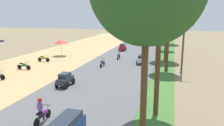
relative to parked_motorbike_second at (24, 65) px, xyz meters
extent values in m
cylinder|color=black|center=(0.63, -4.23, -0.21)|extent=(0.56, 0.06, 0.56)
cylinder|color=#A5A8AD|center=(0.57, -4.23, 0.06)|extent=(0.26, 0.05, 0.68)
cylinder|color=black|center=(0.51, -4.23, 0.43)|extent=(0.04, 0.54, 0.04)
cylinder|color=black|center=(0.59, 0.00, -0.21)|extent=(0.56, 0.06, 0.56)
cylinder|color=black|center=(-0.65, 0.00, -0.21)|extent=(0.56, 0.06, 0.56)
cube|color=#333338|center=(-0.03, 0.00, -0.03)|extent=(1.12, 0.12, 0.12)
ellipsoid|color=#14722D|center=(0.05, 0.00, 0.11)|extent=(0.64, 0.28, 0.32)
cube|color=black|center=(-0.31, 0.00, 0.23)|extent=(0.44, 0.20, 0.10)
cylinder|color=#A5A8AD|center=(0.53, 0.00, 0.06)|extent=(0.26, 0.05, 0.68)
cylinder|color=black|center=(0.47, 0.00, 0.43)|extent=(0.04, 0.54, 0.04)
cylinder|color=black|center=(0.35, 4.62, -0.21)|extent=(0.56, 0.06, 0.56)
cylinder|color=black|center=(-0.89, 4.62, -0.21)|extent=(0.56, 0.06, 0.56)
cube|color=#333338|center=(-0.27, 4.62, -0.03)|extent=(1.12, 0.12, 0.12)
ellipsoid|color=orange|center=(-0.19, 4.62, 0.11)|extent=(0.64, 0.28, 0.32)
cube|color=black|center=(-0.55, 4.62, 0.23)|extent=(0.44, 0.20, 0.10)
cylinder|color=#A5A8AD|center=(0.29, 4.62, 0.06)|extent=(0.26, 0.05, 0.68)
cylinder|color=black|center=(0.23, 4.62, 0.43)|extent=(0.04, 0.54, 0.04)
cylinder|color=#99999E|center=(-0.06, 9.34, 0.56)|extent=(0.05, 0.05, 2.10)
cone|color=red|center=(-0.06, 9.34, 1.76)|extent=(2.20, 2.20, 0.55)
cylinder|color=#4C351E|center=(15.78, -13.18, 2.60)|extent=(0.28, 0.28, 6.19)
cylinder|color=#4C351E|center=(15.99, -8.08, 2.78)|extent=(0.33, 0.33, 6.55)
cylinder|color=#4C351E|center=(16.25, 3.66, 2.26)|extent=(0.36, 0.36, 5.50)
ellipsoid|color=#1E631D|center=(16.25, 3.66, 6.12)|extent=(3.39, 3.39, 4.06)
cylinder|color=#4C351E|center=(15.94, 9.67, 1.61)|extent=(0.42, 0.42, 4.22)
ellipsoid|color=#255F21|center=(15.94, 9.67, 4.95)|extent=(3.91, 3.91, 4.45)
cylinder|color=#4C351E|center=(15.82, 20.06, 2.83)|extent=(0.43, 0.43, 6.65)
ellipsoid|color=#23611D|center=(15.82, 20.06, 6.95)|extent=(3.04, 3.04, 2.90)
cylinder|color=#4C351E|center=(15.88, 28.78, 1.68)|extent=(0.39, 0.39, 4.35)
ellipsoid|color=#1C5225|center=(15.88, 28.78, 5.51)|extent=(4.73, 4.73, 6.01)
cylinder|color=gray|center=(16.09, 13.60, 3.36)|extent=(0.16, 0.16, 7.71)
cylinder|color=gray|center=(15.39, 13.60, 7.07)|extent=(1.40, 0.08, 0.08)
ellipsoid|color=silver|center=(14.69, 13.60, 7.00)|extent=(0.36, 0.20, 0.14)
cylinder|color=gray|center=(16.79, 13.60, 7.07)|extent=(1.40, 0.08, 0.08)
ellipsoid|color=silver|center=(17.49, 13.60, 7.00)|extent=(0.36, 0.20, 0.14)
cylinder|color=gray|center=(16.09, 23.92, 3.26)|extent=(0.16, 0.16, 7.52)
cylinder|color=gray|center=(15.39, 23.92, 6.87)|extent=(1.40, 0.08, 0.08)
ellipsoid|color=silver|center=(14.69, 23.92, 6.80)|extent=(0.36, 0.20, 0.14)
cylinder|color=gray|center=(16.79, 23.92, 6.87)|extent=(1.40, 0.08, 0.08)
ellipsoid|color=silver|center=(17.49, 23.92, 6.80)|extent=(0.36, 0.20, 0.14)
cylinder|color=brown|center=(17.92, 3.45, 4.31)|extent=(0.20, 0.20, 9.72)
cylinder|color=brown|center=(18.51, 17.27, 3.73)|extent=(0.20, 0.20, 8.56)
cube|color=#473323|center=(18.51, 17.27, 7.51)|extent=(1.80, 0.10, 0.10)
cube|color=#232B38|center=(12.20, -13.26, 1.03)|extent=(0.87, 2.00, 0.35)
cube|color=#282D33|center=(7.62, -4.43, 0.11)|extent=(0.84, 1.95, 0.50)
cube|color=#232B38|center=(7.62, -4.48, 0.56)|extent=(0.77, 1.10, 0.40)
cylinder|color=black|center=(7.15, -3.72, -0.17)|extent=(0.10, 0.60, 0.60)
cylinder|color=black|center=(8.09, -3.72, -0.17)|extent=(0.10, 0.60, 0.60)
cylinder|color=black|center=(7.15, -5.13, -0.17)|extent=(0.10, 0.60, 0.60)
cylinder|color=black|center=(8.09, -5.13, -0.17)|extent=(0.10, 0.60, 0.60)
cube|color=#B7BCC1|center=(12.99, 6.78, 0.10)|extent=(0.88, 2.25, 0.44)
cube|color=#232B38|center=(12.99, 6.68, 0.52)|extent=(0.81, 1.30, 0.40)
cylinder|color=black|center=(13.49, 5.97, -0.15)|extent=(0.11, 0.64, 0.64)
cylinder|color=black|center=(12.50, 5.97, -0.15)|extent=(0.11, 0.64, 0.64)
cylinder|color=black|center=(13.49, 7.59, -0.15)|extent=(0.11, 0.64, 0.64)
cylinder|color=black|center=(12.50, 7.59, -0.15)|extent=(0.11, 0.64, 0.64)
cube|color=red|center=(8.20, 16.62, 0.11)|extent=(0.84, 1.95, 0.50)
cube|color=#232B38|center=(8.20, 16.57, 0.56)|extent=(0.77, 1.10, 0.40)
cylinder|color=black|center=(7.73, 17.32, -0.17)|extent=(0.10, 0.60, 0.60)
cylinder|color=black|center=(8.67, 17.32, -0.17)|extent=(0.10, 0.60, 0.60)
cylinder|color=black|center=(7.73, 15.92, -0.17)|extent=(0.10, 0.60, 0.60)
cylinder|color=black|center=(8.67, 15.92, -0.17)|extent=(0.10, 0.60, 0.60)
cylinder|color=black|center=(9.53, -10.50, -0.19)|extent=(0.06, 0.56, 0.56)
cylinder|color=black|center=(9.53, -11.74, -0.19)|extent=(0.06, 0.56, 0.56)
cube|color=#333338|center=(9.53, -11.12, -0.01)|extent=(0.12, 1.12, 0.12)
ellipsoid|color=#8C1E8C|center=(9.53, -11.04, 0.13)|extent=(0.28, 0.64, 0.32)
cube|color=black|center=(9.53, -11.40, 0.25)|extent=(0.20, 0.44, 0.10)
cylinder|color=#A5A8AD|center=(9.53, -10.56, 0.08)|extent=(0.05, 0.26, 0.68)
cylinder|color=black|center=(9.53, -10.62, 0.45)|extent=(0.54, 0.04, 0.04)
ellipsoid|color=#724C8C|center=(9.53, -11.32, 0.65)|extent=(0.36, 0.28, 0.64)
sphere|color=red|center=(9.53, -11.28, 1.05)|extent=(0.28, 0.28, 0.28)
cylinder|color=#2D2D38|center=(9.39, -11.22, 0.01)|extent=(0.12, 0.12, 0.48)
cylinder|color=#2D2D38|center=(9.67, -11.22, 0.01)|extent=(0.12, 0.12, 0.48)
cylinder|color=black|center=(8.50, 4.48, -0.19)|extent=(0.06, 0.56, 0.56)
cylinder|color=black|center=(8.50, 3.24, -0.19)|extent=(0.06, 0.56, 0.56)
cube|color=#333338|center=(8.50, 3.86, -0.01)|extent=(0.12, 1.12, 0.12)
ellipsoid|color=#1E4CA5|center=(8.50, 3.94, 0.13)|extent=(0.28, 0.64, 0.32)
cube|color=black|center=(8.50, 3.58, 0.25)|extent=(0.20, 0.44, 0.10)
cylinder|color=#A5A8AD|center=(8.50, 4.42, 0.08)|extent=(0.05, 0.26, 0.68)
cylinder|color=black|center=(8.50, 4.36, 0.45)|extent=(0.54, 0.04, 0.04)
cylinder|color=black|center=(9.35, 9.54, -0.19)|extent=(0.06, 0.56, 0.56)
cylinder|color=black|center=(9.35, 8.30, -0.19)|extent=(0.06, 0.56, 0.56)
cube|color=#333338|center=(9.35, 8.92, -0.01)|extent=(0.12, 1.12, 0.12)
ellipsoid|color=#1E4CA5|center=(9.35, 9.00, 0.13)|extent=(0.28, 0.64, 0.32)
cube|color=black|center=(9.35, 8.64, 0.25)|extent=(0.20, 0.44, 0.10)
cylinder|color=#A5A8AD|center=(9.35, 9.48, 0.08)|extent=(0.05, 0.26, 0.68)
cylinder|color=black|center=(9.35, 9.42, 0.45)|extent=(0.54, 0.04, 0.04)
camera|label=1|loc=(16.83, -21.94, 5.92)|focal=35.72mm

